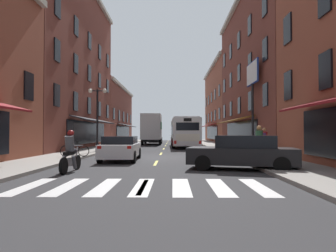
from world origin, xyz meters
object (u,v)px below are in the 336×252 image
at_px(pedestrian_near, 260,142).
at_px(street_lamp_twin, 97,116).
at_px(billboard_sign, 252,83).
at_px(sedan_near, 242,152).
at_px(transit_bus, 184,132).
at_px(box_truck, 152,129).
at_px(sedan_mid, 121,148).
at_px(bicycle_near, 75,150).
at_px(sedan_far, 155,138).
at_px(pedestrian_mid, 264,141).
at_px(motorcycle_rider, 71,154).

height_order(pedestrian_near, street_lamp_twin, street_lamp_twin).
height_order(billboard_sign, sedan_near, billboard_sign).
xyz_separation_m(sedan_near, pedestrian_near, (1.47, 2.49, 0.36)).
relative_size(sedan_near, street_lamp_twin, 0.99).
relative_size(billboard_sign, transit_bus, 0.60).
bearing_deg(box_truck, sedan_mid, -90.52).
distance_m(sedan_near, bicycle_near, 9.93).
xyz_separation_m(billboard_sign, pedestrian_near, (-1.78, -7.72, -4.34)).
distance_m(transit_bus, box_truck, 7.47).
height_order(billboard_sign, pedestrian_near, billboard_sign).
distance_m(sedan_far, street_lamp_twin, 25.43).
distance_m(billboard_sign, pedestrian_mid, 6.32).
relative_size(transit_bus, pedestrian_mid, 6.71).
bearing_deg(street_lamp_twin, billboard_sign, 3.41).
distance_m(transit_bus, sedan_far, 16.04).
distance_m(sedan_mid, motorcycle_rider, 4.81).
xyz_separation_m(sedan_mid, street_lamp_twin, (-2.81, 5.71, 2.08)).
relative_size(box_truck, pedestrian_near, 4.32).
bearing_deg(transit_bus, bicycle_near, -115.82).
bearing_deg(sedan_mid, sedan_near, -33.11).
height_order(sedan_far, pedestrian_near, pedestrian_near).
bearing_deg(sedan_near, transit_bus, 95.17).
xyz_separation_m(motorcycle_rider, street_lamp_twin, (-1.65, 10.38, 2.07)).
distance_m(box_truck, sedan_mid, 21.81).
distance_m(billboard_sign, sedan_mid, 12.08).
xyz_separation_m(sedan_near, motorcycle_rider, (-6.97, -0.88, -0.02)).
bearing_deg(sedan_near, street_lamp_twin, 132.23).
xyz_separation_m(box_truck, sedan_far, (-0.15, 9.12, -1.25)).
height_order(sedan_near, motorcycle_rider, motorcycle_rider).
bearing_deg(transit_bus, pedestrian_near, -79.11).
distance_m(billboard_sign, box_truck, 18.06).
bearing_deg(sedan_mid, transit_bus, 75.17).
relative_size(billboard_sign, bicycle_near, 4.03).
bearing_deg(bicycle_near, sedan_mid, -18.33).
height_order(transit_bus, street_lamp_twin, street_lamp_twin).
bearing_deg(motorcycle_rider, pedestrian_mid, 34.13).
bearing_deg(pedestrian_mid, sedan_far, -146.65).
bearing_deg(billboard_sign, sedan_near, -107.70).
height_order(billboard_sign, box_truck, billboard_sign).
relative_size(transit_bus, sedan_mid, 2.71).
distance_m(sedan_mid, street_lamp_twin, 6.70).
distance_m(sedan_far, motorcycle_rider, 35.58).
xyz_separation_m(transit_bus, pedestrian_near, (3.21, -16.69, -0.52)).
relative_size(sedan_far, bicycle_near, 2.59).
distance_m(billboard_sign, transit_bus, 10.96).
relative_size(sedan_far, street_lamp_twin, 0.94).
xyz_separation_m(billboard_sign, transit_bus, (-4.99, 8.98, -3.82)).
height_order(bicycle_near, pedestrian_mid, pedestrian_mid).
relative_size(motorcycle_rider, pedestrian_near, 1.17).
xyz_separation_m(billboard_sign, pedestrian_mid, (-0.53, -4.51, -4.40)).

